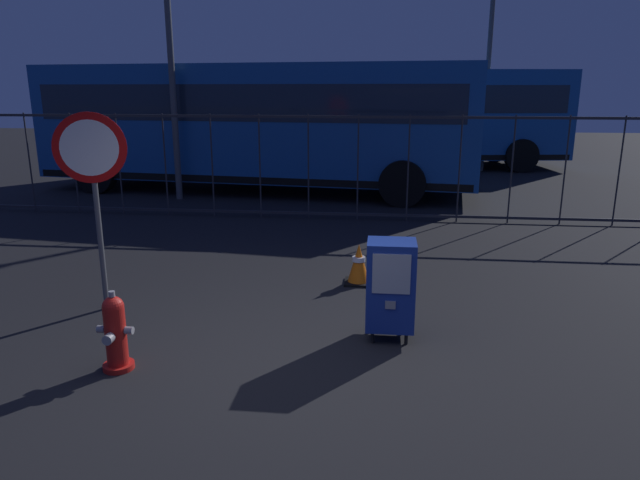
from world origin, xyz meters
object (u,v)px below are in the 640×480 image
Objects in this scene: fire_hydrant at (115,333)px; newspaper_box_primary at (391,285)px; stop_sign at (93,171)px; bus_far at (394,113)px; traffic_cone at (359,264)px; bus_near at (256,121)px; street_light_near_right at (493,1)px.

fire_hydrant is 2.63m from newspaper_box_primary.
bus_far reaches higher than stop_sign.
fire_hydrant is at bearing -109.10° from bus_far.
traffic_cone is 11.54m from bus_far.
stop_sign is 8.01m from bus_near.
street_light_near_right is (5.34, 13.53, 4.53)m from fire_hydrant.
traffic_cone is 0.06× the size of street_light_near_right.
stop_sign is (-3.24, 0.44, 1.03)m from newspaper_box_primary.
bus_near is at bearing 112.43° from traffic_cone.
bus_near is 1.25× the size of street_light_near_right.
street_light_near_right is (3.28, 10.92, 4.62)m from traffic_cone.
street_light_near_right is (2.89, 12.58, 4.31)m from newspaper_box_primary.
bus_near reaches higher than newspaper_box_primary.
newspaper_box_primary is at bearing -62.46° from bus_near.
traffic_cone is (2.06, 2.61, -0.09)m from fire_hydrant.
bus_near is 5.76m from bus_far.
newspaper_box_primary is 13.61m from street_light_near_right.
street_light_near_right is (6.13, 12.15, 3.28)m from stop_sign.
street_light_near_right is at bearing 77.07° from newspaper_box_primary.
stop_sign is 14.00m from street_light_near_right.
street_light_near_right is at bearing -19.32° from bus_far.
fire_hydrant is 14.36m from bus_far.
bus_near is 1.00× the size of bus_far.
stop_sign is 0.21× the size of bus_near.
bus_near is at bearing -145.70° from street_light_near_right.
stop_sign is at bearing -83.52° from bus_near.
street_light_near_right reaches higher than fire_hydrant.
street_light_near_right is at bearing 73.30° from traffic_cone.
bus_far reaches higher than fire_hydrant.
newspaper_box_primary is at bearing -76.94° from traffic_cone.
newspaper_box_primary is 1.74m from traffic_cone.
bus_near reaches higher than traffic_cone.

